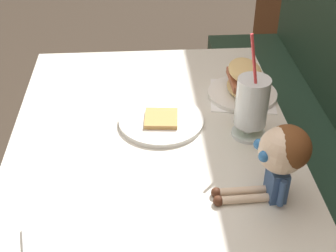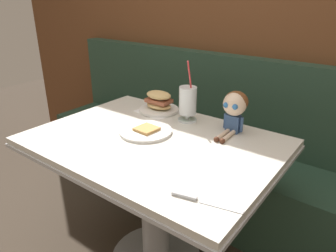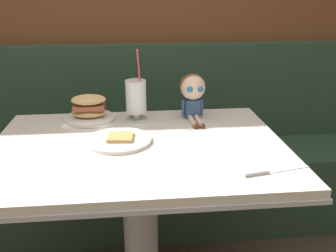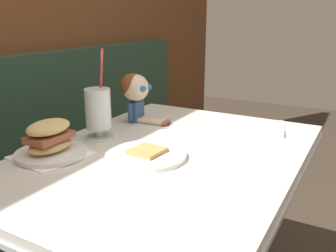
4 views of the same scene
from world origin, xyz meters
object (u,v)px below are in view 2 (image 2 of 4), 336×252
object	(u,v)px
milkshake_glass	(188,102)
sandwich_plate	(159,103)
seated_doll	(235,106)
toast_plate	(146,131)
butter_knife	(194,198)

from	to	relation	value
milkshake_glass	sandwich_plate	bearing A→B (deg)	173.59
milkshake_glass	seated_doll	xyz separation A→B (m)	(0.25, 0.01, 0.03)
milkshake_glass	sandwich_plate	size ratio (longest dim) A/B	1.40
toast_plate	seated_doll	distance (m)	0.43
milkshake_glass	seated_doll	distance (m)	0.25
toast_plate	seated_doll	world-z (taller)	seated_doll
toast_plate	seated_doll	size ratio (longest dim) A/B	1.14
seated_doll	butter_knife	bearing A→B (deg)	-75.74
toast_plate	sandwich_plate	world-z (taller)	sandwich_plate
sandwich_plate	seated_doll	size ratio (longest dim) A/B	1.03
sandwich_plate	toast_plate	bearing A→B (deg)	-63.61
milkshake_glass	sandwich_plate	xyz separation A→B (m)	(-0.20, 0.02, -0.05)
milkshake_glass	sandwich_plate	world-z (taller)	milkshake_glass
sandwich_plate	butter_knife	size ratio (longest dim) A/B	0.96
toast_plate	sandwich_plate	bearing A→B (deg)	116.39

